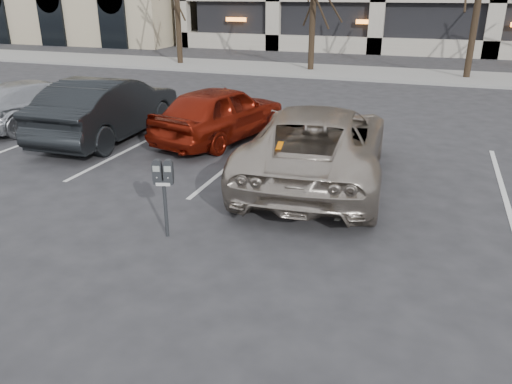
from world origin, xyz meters
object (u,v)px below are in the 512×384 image
at_px(car_dark, 108,108).
at_px(car_silver, 40,103).
at_px(parking_meter, 163,180).
at_px(suv_silver, 317,143).
at_px(car_red, 221,113).

xyz_separation_m(car_dark, car_silver, (-2.68, 0.52, -0.15)).
bearing_deg(parking_meter, suv_silver, 47.82).
bearing_deg(car_red, parking_meter, 117.95).
relative_size(suv_silver, car_red, 1.37).
bearing_deg(car_dark, parking_meter, 130.26).
relative_size(car_dark, car_silver, 1.08).
distance_m(suv_silver, car_dark, 5.97).
relative_size(car_red, car_dark, 0.87).
bearing_deg(parking_meter, car_silver, 127.39).
bearing_deg(car_silver, car_dark, -176.31).
bearing_deg(suv_silver, car_silver, -17.30).
xyz_separation_m(parking_meter, car_red, (-1.36, 5.40, -0.24)).
relative_size(suv_silver, car_dark, 1.19).
bearing_deg(car_red, car_dark, 29.49).
xyz_separation_m(suv_silver, car_red, (-3.00, 2.08, -0.05)).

